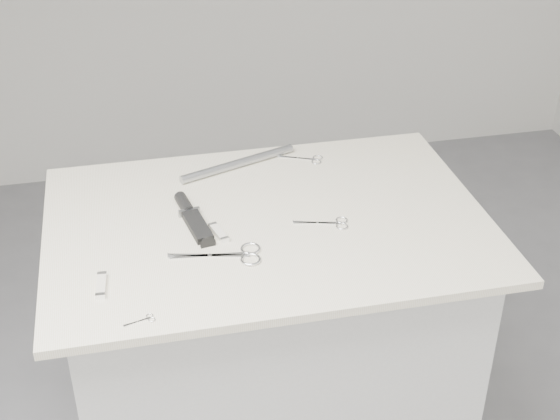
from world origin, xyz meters
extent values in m
cube|color=silver|center=(0.00, 0.00, 0.45)|extent=(0.90, 0.60, 0.90)
cube|color=beige|center=(0.00, 0.00, 0.91)|extent=(1.00, 0.70, 0.02)
cube|color=white|center=(-0.15, -0.12, 0.92)|extent=(0.17, 0.06, 0.00)
cylinder|color=white|center=(-0.15, -0.12, 0.92)|extent=(0.01, 0.01, 0.00)
torus|color=white|center=(-0.06, -0.11, 0.92)|extent=(0.04, 0.04, 0.01)
torus|color=white|center=(-0.07, -0.15, 0.92)|extent=(0.04, 0.04, 0.01)
cube|color=white|center=(0.11, -0.04, 0.92)|extent=(0.11, 0.04, 0.00)
cylinder|color=white|center=(0.11, -0.04, 0.92)|extent=(0.01, 0.01, 0.00)
torus|color=white|center=(0.16, -0.04, 0.92)|extent=(0.03, 0.03, 0.00)
torus|color=white|center=(0.16, -0.07, 0.92)|extent=(0.03, 0.03, 0.00)
cube|color=white|center=(0.14, 0.27, 0.92)|extent=(0.10, 0.05, 0.00)
cylinder|color=white|center=(0.14, 0.27, 0.92)|extent=(0.01, 0.01, 0.00)
torus|color=white|center=(0.19, 0.26, 0.92)|extent=(0.03, 0.03, 0.00)
torus|color=white|center=(0.18, 0.24, 0.92)|extent=(0.03, 0.03, 0.00)
cube|color=white|center=(-0.31, -0.30, 0.92)|extent=(0.05, 0.02, 0.00)
cylinder|color=white|center=(-0.31, -0.30, 0.92)|extent=(0.00, 0.00, 0.00)
torus|color=white|center=(-0.29, -0.29, 0.92)|extent=(0.01, 0.01, 0.00)
torus|color=white|center=(-0.28, -0.30, 0.92)|extent=(0.01, 0.01, 0.00)
cube|color=black|center=(-0.16, -0.01, 0.93)|extent=(0.06, 0.13, 0.01)
cube|color=#94979C|center=(-0.17, 0.05, 0.93)|extent=(0.05, 0.02, 0.02)
cylinder|color=black|center=(-0.18, 0.09, 0.93)|extent=(0.04, 0.08, 0.03)
cube|color=beige|center=(-0.38, -0.18, 0.92)|extent=(0.02, 0.08, 0.01)
cube|color=white|center=(-0.37, -0.15, 0.93)|extent=(0.02, 0.01, 0.01)
cube|color=white|center=(-0.38, -0.22, 0.93)|extent=(0.02, 0.01, 0.01)
cube|color=beige|center=(-0.12, -0.04, 0.92)|extent=(0.03, 0.07, 0.01)
cube|color=white|center=(-0.13, -0.01, 0.92)|extent=(0.02, 0.01, 0.01)
cube|color=white|center=(-0.11, -0.07, 0.92)|extent=(0.02, 0.01, 0.01)
cylinder|color=#94979C|center=(-0.02, 0.26, 0.93)|extent=(0.31, 0.13, 0.02)
camera|label=1|loc=(-0.29, -1.47, 1.87)|focal=50.00mm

